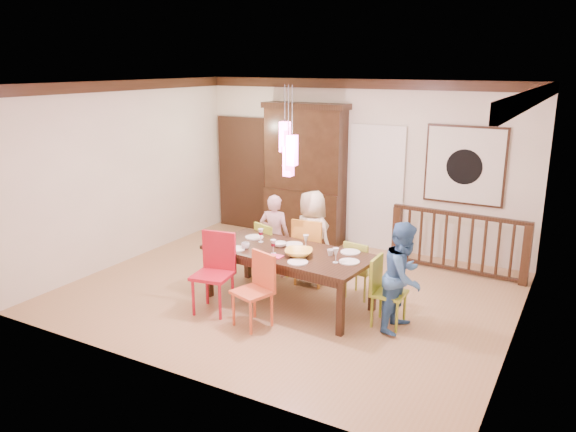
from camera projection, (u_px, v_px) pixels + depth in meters
The scene contains 37 objects.
floor at pixel (289, 292), 8.02m from camera, with size 6.00×6.00×0.00m, color #AD8053.
ceiling at pixel (289, 84), 7.25m from camera, with size 6.00×6.00×0.00m, color white.
wall_back at pixel (359, 165), 9.74m from camera, with size 6.00×6.00×0.00m, color beige.
wall_left at pixel (127, 173), 9.05m from camera, with size 5.00×5.00×0.00m, color beige.
wall_right at pixel (525, 222), 6.23m from camera, with size 5.00×5.00×0.00m, color beige.
crown_molding at pixel (289, 90), 7.28m from camera, with size 6.00×5.00×0.16m, color black, non-canonical shape.
panel_door at pixel (242, 175), 10.93m from camera, with size 1.04×0.07×2.24m, color black.
white_doorway at pixel (376, 190), 9.65m from camera, with size 0.97×0.05×2.22m, color silver.
painting at pixel (465, 165), 8.82m from camera, with size 1.25×0.06×1.25m.
pendant_cluster at pixel (288, 149), 7.09m from camera, with size 0.27×0.21×1.14m.
dining_table at pixel (288, 256), 7.47m from camera, with size 2.33×1.22×0.75m.
chair_far_left at pixel (272, 246), 8.44m from camera, with size 0.50×0.50×0.87m.
chair_far_mid at pixel (312, 246), 8.20m from camera, with size 0.50×0.50×1.01m.
chair_far_right at pixel (361, 265), 7.74m from camera, with size 0.41×0.41×0.82m.
chair_near_left at pixel (212, 269), 7.23m from camera, with size 0.54×0.54×1.04m.
chair_near_mid at pixel (252, 286), 6.85m from camera, with size 0.52×0.52×0.92m.
chair_end_right at pixel (389, 288), 6.87m from camera, with size 0.40×0.40×0.87m.
china_hutch at pixel (305, 173), 10.07m from camera, with size 1.58×0.46×2.49m.
balustrade at pixel (458, 242), 8.64m from camera, with size 2.11×0.18×0.96m.
person_far_left at pixel (274, 236), 8.47m from camera, with size 0.46×0.30×1.27m, color #F5BACA.
person_far_mid at pixel (312, 238), 8.17m from camera, with size 0.68×0.44×1.40m, color #C5B595.
person_end_right at pixel (404, 277), 6.73m from camera, with size 0.66×0.51×1.35m, color #3A68A3.
serving_bowl at pixel (299, 253), 7.23m from camera, with size 0.36×0.36×0.09m, color gold.
small_bowl at pixel (280, 245), 7.61m from camera, with size 0.18×0.18×0.06m, color white.
cup_left at pixel (245, 246), 7.51m from camera, with size 0.11×0.11×0.09m, color silver.
cup_right at pixel (330, 252), 7.25m from camera, with size 0.09×0.09×0.08m, color silver.
plate_far_left at pixel (254, 237), 8.00m from camera, with size 0.26×0.26×0.01m, color white.
plate_far_mid at pixel (294, 244), 7.68m from camera, with size 0.26×0.26×0.01m, color white.
plate_far_right at pixel (350, 252), 7.37m from camera, with size 0.26×0.26×0.01m, color white.
plate_near_left at pixel (235, 249), 7.49m from camera, with size 0.26×0.26×0.01m, color white.
plate_near_mid at pixel (298, 262), 6.99m from camera, with size 0.26×0.26×0.01m, color white.
plate_end_right at pixel (349, 262), 7.01m from camera, with size 0.26×0.26×0.01m, color white.
wine_glass_a at pixel (261, 235), 7.78m from camera, with size 0.08×0.08×0.19m, color #590C19, non-canonical shape.
wine_glass_b at pixel (306, 242), 7.50m from camera, with size 0.08×0.08×0.19m, color silver, non-canonical shape.
wine_glass_c at pixel (273, 247), 7.30m from camera, with size 0.08×0.08×0.19m, color #590C19, non-canonical shape.
wine_glass_d at pixel (336, 255), 6.97m from camera, with size 0.08×0.08×0.19m, color silver, non-canonical shape.
napkin at pixel (275, 256), 7.20m from camera, with size 0.18×0.14×0.01m, color #D83359.
Camera 1 is at (3.62, -6.51, 3.15)m, focal length 35.00 mm.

